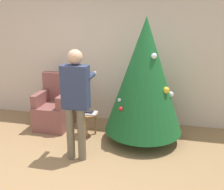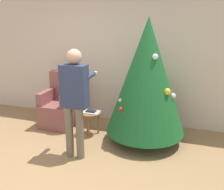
% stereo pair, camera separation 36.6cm
% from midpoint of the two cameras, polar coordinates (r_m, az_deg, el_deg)
% --- Properties ---
extents(ground_plane, '(14.00, 14.00, 0.00)m').
position_cam_midpoint_polar(ground_plane, '(3.85, -13.09, -17.25)').
color(ground_plane, '#99754C').
extents(wall_back, '(8.00, 0.06, 2.70)m').
position_cam_midpoint_polar(wall_back, '(5.32, -3.62, 8.57)').
color(wall_back, beige).
rests_on(wall_back, ground_plane).
extents(christmas_tree, '(1.34, 1.34, 2.12)m').
position_cam_midpoint_polar(christmas_tree, '(4.38, 4.75, 4.09)').
color(christmas_tree, brown).
rests_on(christmas_tree, ground_plane).
extents(armchair, '(0.61, 0.70, 1.05)m').
position_cam_midpoint_polar(armchair, '(5.31, -14.30, -2.90)').
color(armchair, brown).
rests_on(armchair, ground_plane).
extents(person_standing, '(0.41, 0.57, 1.68)m').
position_cam_midpoint_polar(person_standing, '(3.89, -10.58, -0.26)').
color(person_standing, '#6B604C').
rests_on(person_standing, ground_plane).
extents(side_stool, '(0.36, 0.36, 0.43)m').
position_cam_midpoint_polar(side_stool, '(4.81, -7.34, -4.87)').
color(side_stool, olive).
rests_on(side_stool, ground_plane).
extents(laptop, '(0.31, 0.21, 0.02)m').
position_cam_midpoint_polar(laptop, '(4.78, -7.38, -3.90)').
color(laptop, silver).
rests_on(laptop, side_stool).
extents(book, '(0.17, 0.12, 0.02)m').
position_cam_midpoint_polar(book, '(4.77, -7.39, -3.66)').
color(book, black).
rests_on(book, laptop).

